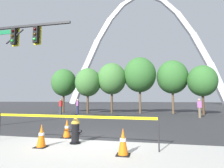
% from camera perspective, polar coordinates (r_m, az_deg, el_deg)
% --- Properties ---
extents(ground_plane, '(240.00, 240.00, 0.00)m').
position_cam_1_polar(ground_plane, '(6.91, -8.54, -17.36)').
color(ground_plane, '#333335').
extents(fire_hydrant, '(0.46, 0.48, 0.99)m').
position_cam_1_polar(fire_hydrant, '(6.52, -11.40, -13.90)').
color(fire_hydrant, black).
rests_on(fire_hydrant, ground).
extents(caution_tape_barrier, '(5.69, 0.34, 1.02)m').
position_cam_1_polar(caution_tape_barrier, '(6.24, -13.18, -12.04)').
color(caution_tape_barrier, '#232326').
rests_on(caution_tape_barrier, ground).
extents(traffic_cone_by_hydrant, '(0.36, 0.36, 0.73)m').
position_cam_1_polar(traffic_cone_by_hydrant, '(7.61, -14.00, -13.38)').
color(traffic_cone_by_hydrant, black).
rests_on(traffic_cone_by_hydrant, ground).
extents(traffic_cone_mid_sidewalk, '(0.36, 0.36, 0.73)m').
position_cam_1_polar(traffic_cone_mid_sidewalk, '(6.32, -21.30, -14.94)').
color(traffic_cone_mid_sidewalk, black).
rests_on(traffic_cone_mid_sidewalk, ground).
extents(traffic_cone_curb_edge, '(0.36, 0.36, 0.73)m').
position_cam_1_polar(traffic_cone_curb_edge, '(5.13, 3.47, -17.69)').
color(traffic_cone_curb_edge, black).
rests_on(traffic_cone_curb_edge, ground).
extents(traffic_signal_gantry, '(5.02, 0.44, 6.00)m').
position_cam_1_polar(traffic_signal_gantry, '(11.88, -29.55, 8.22)').
color(traffic_signal_gantry, '#232326').
rests_on(traffic_signal_gantry, ground).
extents(monument_arch, '(55.47, 2.18, 40.94)m').
position_cam_1_polar(monument_arch, '(67.30, 9.71, 9.53)').
color(monument_arch, silver).
rests_on(monument_arch, ground).
extents(tree_far_left, '(2.98, 2.98, 5.22)m').
position_cam_1_polar(tree_far_left, '(22.68, -14.86, 0.42)').
color(tree_far_left, brown).
rests_on(tree_far_left, ground).
extents(tree_left_mid, '(2.88, 2.88, 5.03)m').
position_cam_1_polar(tree_left_mid, '(20.44, -7.57, 0.52)').
color(tree_left_mid, brown).
rests_on(tree_left_mid, ground).
extents(tree_center_left, '(3.22, 3.22, 5.63)m').
position_cam_1_polar(tree_center_left, '(20.45, -0.06, 1.64)').
color(tree_center_left, brown).
rests_on(tree_center_left, ground).
extents(tree_center_right, '(3.58, 3.58, 6.26)m').
position_cam_1_polar(tree_center_right, '(20.61, 8.70, 2.86)').
color(tree_center_right, brown).
rests_on(tree_center_right, ground).
extents(tree_right_mid, '(3.32, 3.32, 5.80)m').
position_cam_1_polar(tree_right_mid, '(20.84, 18.41, 2.09)').
color(tree_right_mid, brown).
rests_on(tree_right_mid, ground).
extents(tree_far_right, '(2.81, 2.81, 4.93)m').
position_cam_1_polar(tree_far_right, '(20.10, 26.48, 0.89)').
color(tree_far_right, '#473323').
rests_on(tree_far_right, ground).
extents(pedestrian_walking_left, '(0.23, 0.35, 1.59)m').
position_cam_1_polar(pedestrian_walking_left, '(19.60, -10.76, -6.87)').
color(pedestrian_walking_left, '#232847').
rests_on(pedestrian_walking_left, ground).
extents(pedestrian_standing_center, '(0.36, 0.24, 1.59)m').
position_cam_1_polar(pedestrian_standing_center, '(16.84, 25.79, -6.79)').
color(pedestrian_standing_center, brown).
rests_on(pedestrian_standing_center, ground).
extents(pedestrian_walking_right, '(0.39, 0.34, 1.59)m').
position_cam_1_polar(pedestrian_walking_right, '(18.68, -15.80, -6.87)').
color(pedestrian_walking_right, '#38383D').
rests_on(pedestrian_walking_right, ground).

